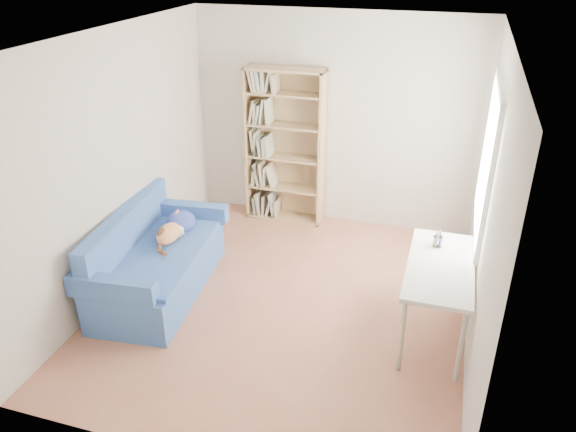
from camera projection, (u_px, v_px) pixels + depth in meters
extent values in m
plane|color=#935742|center=(286.00, 302.00, 5.68)|extent=(4.00, 4.00, 0.00)
cube|color=silver|center=(335.00, 122.00, 6.80)|extent=(3.50, 0.04, 2.60)
cube|color=silver|center=(188.00, 311.00, 3.39)|extent=(3.50, 0.04, 2.60)
cube|color=silver|center=(117.00, 164.00, 5.55)|extent=(0.04, 4.00, 2.60)
cube|color=silver|center=(488.00, 210.00, 4.64)|extent=(0.04, 4.00, 2.60)
cube|color=white|center=(285.00, 37.00, 4.51)|extent=(3.50, 4.00, 0.04)
cube|color=white|center=(490.00, 162.00, 5.06)|extent=(0.01, 1.20, 1.30)
cube|color=#274B8D|center=(160.00, 272.00, 5.79)|extent=(1.00, 1.83, 0.44)
cube|color=#274B8D|center=(126.00, 230.00, 5.68)|extent=(0.33, 1.76, 0.43)
cube|color=#274B8D|center=(192.00, 211.00, 6.33)|extent=(0.84, 0.24, 0.20)
cube|color=#274B8D|center=(112.00, 288.00, 4.96)|extent=(0.84, 0.24, 0.20)
cube|color=#274B8D|center=(159.00, 252.00, 5.68)|extent=(0.97, 1.69, 0.05)
ellipsoid|color=#2F4297|center=(181.00, 222.00, 6.06)|extent=(0.31, 0.34, 0.23)
ellipsoid|color=#BC5215|center=(169.00, 233.00, 5.80)|extent=(0.28, 0.43, 0.16)
ellipsoid|color=silver|center=(179.00, 231.00, 5.90)|extent=(0.15, 0.19, 0.10)
ellipsoid|color=#3E1F10|center=(163.00, 232.00, 5.75)|extent=(0.16, 0.22, 0.08)
sphere|color=#BC5215|center=(183.00, 218.00, 6.03)|extent=(0.14, 0.14, 0.14)
cone|color=#BC5215|center=(182.00, 211.00, 6.03)|extent=(0.06, 0.07, 0.07)
cone|color=#BC5215|center=(179.00, 214.00, 5.97)|extent=(0.06, 0.07, 0.07)
cylinder|color=#20A367|center=(179.00, 223.00, 5.98)|extent=(0.12, 0.05, 0.11)
cylinder|color=#3E1F10|center=(156.00, 247.00, 5.63)|extent=(0.11, 0.16, 0.06)
cube|color=tan|center=(249.00, 143.00, 7.08)|extent=(0.03, 0.30, 1.95)
cube|color=tan|center=(322.00, 151.00, 6.83)|extent=(0.03, 0.30, 1.95)
cube|color=tan|center=(285.00, 69.00, 6.52)|extent=(0.97, 0.30, 0.03)
cube|color=tan|center=(285.00, 216.00, 7.38)|extent=(0.97, 0.30, 0.03)
cube|color=tan|center=(288.00, 144.00, 7.07)|extent=(0.97, 0.02, 1.95)
cube|color=white|center=(441.00, 267.00, 4.92)|extent=(0.57, 1.25, 0.04)
cylinder|color=silver|center=(464.00, 273.00, 5.51)|extent=(0.04, 0.04, 0.71)
cylinder|color=silver|center=(461.00, 347.00, 4.53)|extent=(0.04, 0.04, 0.71)
cylinder|color=silver|center=(415.00, 266.00, 5.64)|extent=(0.04, 0.04, 0.71)
cylinder|color=silver|center=(402.00, 336.00, 4.66)|extent=(0.04, 0.04, 0.71)
cylinder|color=white|center=(438.00, 241.00, 5.17)|extent=(0.09, 0.09, 0.10)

